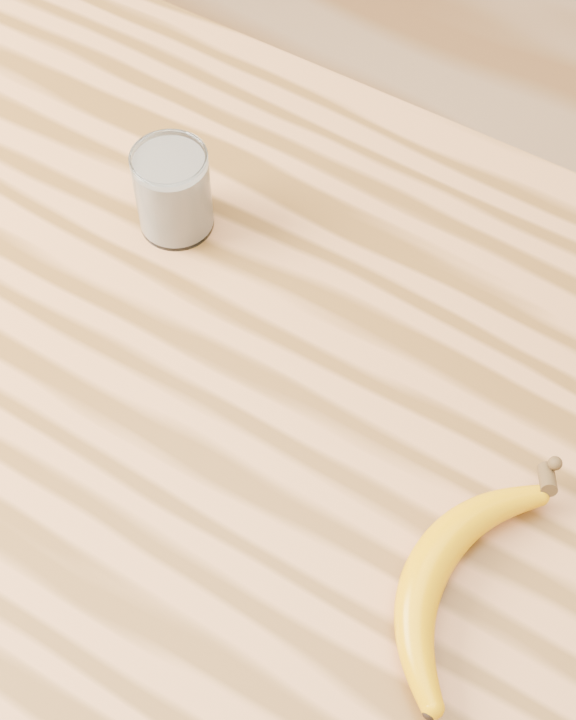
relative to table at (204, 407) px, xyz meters
The scene contains 3 objects.
table is the anchor object (origin of this frame).
smoothie_glass 0.23m from the table, 131.98° to the left, with size 0.08×0.08×0.10m.
banana 0.35m from the table, 16.83° to the right, with size 0.11×0.30×0.04m, color #DA9400, non-canonical shape.
Camera 1 is at (0.37, -0.42, 1.69)m, focal length 50.00 mm.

